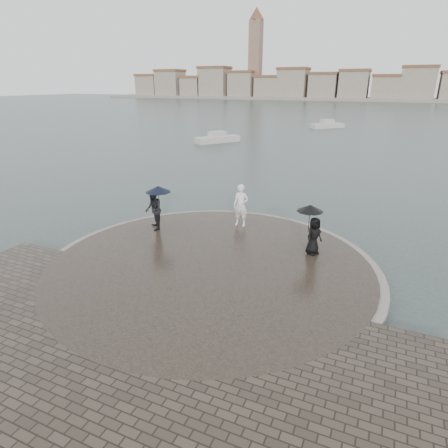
% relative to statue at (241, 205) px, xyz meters
% --- Properties ---
extents(ground, '(400.00, 400.00, 0.00)m').
position_rel_statue_xyz_m(ground, '(0.40, -7.62, -1.34)').
color(ground, '#2B3835').
rests_on(ground, ground).
extents(kerb_ring, '(12.50, 12.50, 0.32)m').
position_rel_statue_xyz_m(kerb_ring, '(0.40, -4.12, -1.18)').
color(kerb_ring, gray).
rests_on(kerb_ring, ground).
extents(quay_tip, '(11.90, 11.90, 0.36)m').
position_rel_statue_xyz_m(quay_tip, '(0.40, -4.12, -1.16)').
color(quay_tip, '#2D261E').
rests_on(quay_tip, ground).
extents(statue, '(0.75, 0.52, 1.97)m').
position_rel_statue_xyz_m(statue, '(0.00, 0.00, 0.00)').
color(statue, white).
rests_on(statue, quay_tip).
extents(visitor_left, '(1.38, 1.24, 2.04)m').
position_rel_statue_xyz_m(visitor_left, '(-3.37, -2.03, 0.17)').
color(visitor_left, black).
rests_on(visitor_left, quay_tip).
extents(visitor_right, '(1.16, 1.05, 1.95)m').
position_rel_statue_xyz_m(visitor_right, '(3.66, -1.73, 0.14)').
color(visitor_right, black).
rests_on(visitor_right, quay_tip).
extents(far_skyline, '(260.00, 20.00, 37.00)m').
position_rel_statue_xyz_m(far_skyline, '(-5.89, 153.09, 4.27)').
color(far_skyline, gray).
rests_on(far_skyline, ground).
extents(boats, '(14.06, 26.34, 1.50)m').
position_rel_statue_xyz_m(boats, '(-8.56, 36.35, -0.97)').
color(boats, '#BCB6AA').
rests_on(boats, ground).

